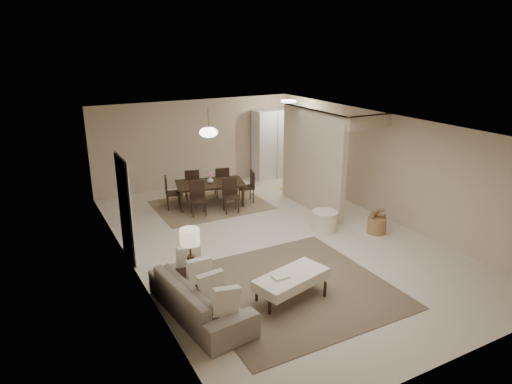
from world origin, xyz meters
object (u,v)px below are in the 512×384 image
sofa (200,297)px  wicker_basket (377,225)px  ottoman_bench (291,279)px  pantry_cabinet (273,144)px  side_table (192,285)px  dining_table (211,194)px  round_pouf (325,221)px

sofa → wicker_basket: sofa is taller
ottoman_bench → pantry_cabinet: bearing=48.1°
pantry_cabinet → side_table: 7.35m
sofa → side_table: 0.49m
ottoman_bench → dining_table: dining_table is taller
side_table → wicker_basket: size_ratio=1.19×
side_table → dining_table: size_ratio=0.29×
ottoman_bench → dining_table: bearing=68.7°
wicker_basket → dining_table: (-2.56, 3.40, 0.13)m
pantry_cabinet → wicker_basket: bearing=-91.9°
ottoman_bench → dining_table: size_ratio=0.80×
side_table → round_pouf: size_ratio=0.85×
pantry_cabinet → ottoman_bench: pantry_cabinet is taller
side_table → wicker_basket: bearing=8.0°
pantry_cabinet → dining_table: bearing=-151.0°
pantry_cabinet → round_pouf: 4.47m
pantry_cabinet → dining_table: 3.20m
pantry_cabinet → dining_table: pantry_cabinet is taller
round_pouf → wicker_basket: (0.94, -0.66, -0.05)m
pantry_cabinet → ottoman_bench: size_ratio=1.52×
side_table → dining_table: (2.03, 4.05, 0.06)m
pantry_cabinet → wicker_basket: size_ratio=5.07×
ottoman_bench → side_table: bearing=137.0°
sofa → dining_table: size_ratio=1.22×
ottoman_bench → round_pouf: 3.04m
pantry_cabinet → ottoman_bench: 7.19m
pantry_cabinet → wicker_basket: 4.99m
wicker_basket → dining_table: 4.26m
sofa → dining_table: (2.08, 4.53, -0.00)m
side_table → dining_table: 4.53m
ottoman_bench → side_table: (-1.43, 0.79, -0.12)m
ottoman_bench → wicker_basket: bearing=10.1°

